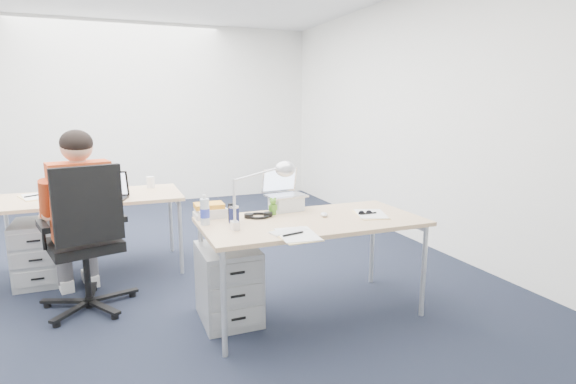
{
  "coord_description": "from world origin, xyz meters",
  "views": [
    {
      "loc": [
        -0.24,
        -3.96,
        1.55
      ],
      "look_at": [
        1.1,
        -0.61,
        0.85
      ],
      "focal_mm": 28.0,
      "sensor_mm": 36.0,
      "label": 1
    }
  ],
  "objects_px": {
    "drawer_pedestal_near": "(228,283)",
    "wireless_keyboard": "(290,231)",
    "office_chair": "(88,269)",
    "computer_mouse": "(324,215)",
    "seated_person": "(79,218)",
    "headphones": "(258,215)",
    "desk_lamp": "(254,194)",
    "silver_laptop": "(286,190)",
    "bear_figurine": "(273,206)",
    "can_koozie": "(234,214)",
    "desk_near": "(312,226)",
    "book_stack": "(210,210)",
    "desk_far": "(90,201)",
    "sunglasses": "(365,214)",
    "cordless_phone": "(231,213)",
    "water_bottle": "(205,210)",
    "drawer_pedestal_far": "(40,252)",
    "dark_laptop": "(103,186)",
    "far_cup": "(151,182)"
  },
  "relations": [
    {
      "from": "headphones",
      "to": "bear_figurine",
      "type": "relative_size",
      "value": 1.6
    },
    {
      "from": "computer_mouse",
      "to": "sunglasses",
      "type": "relative_size",
      "value": 0.78
    },
    {
      "from": "bear_figurine",
      "to": "sunglasses",
      "type": "distance_m",
      "value": 0.7
    },
    {
      "from": "desk_near",
      "to": "headphones",
      "type": "xyz_separation_m",
      "value": [
        -0.34,
        0.21,
        0.06
      ]
    },
    {
      "from": "office_chair",
      "to": "drawer_pedestal_near",
      "type": "xyz_separation_m",
      "value": [
        0.95,
        -0.55,
        -0.05
      ]
    },
    {
      "from": "seated_person",
      "to": "far_cup",
      "type": "distance_m",
      "value": 1.09
    },
    {
      "from": "desk_near",
      "to": "cordless_phone",
      "type": "relative_size",
      "value": 11.96
    },
    {
      "from": "office_chair",
      "to": "water_bottle",
      "type": "xyz_separation_m",
      "value": [
        0.8,
        -0.54,
        0.51
      ]
    },
    {
      "from": "drawer_pedestal_near",
      "to": "sunglasses",
      "type": "xyz_separation_m",
      "value": [
        1.03,
        -0.17,
        0.47
      ]
    },
    {
      "from": "wireless_keyboard",
      "to": "desk_lamp",
      "type": "height_order",
      "value": "desk_lamp"
    },
    {
      "from": "silver_laptop",
      "to": "book_stack",
      "type": "bearing_deg",
      "value": 174.99
    },
    {
      "from": "sunglasses",
      "to": "seated_person",
      "type": "bearing_deg",
      "value": 164.51
    },
    {
      "from": "desk_near",
      "to": "drawer_pedestal_far",
      "type": "distance_m",
      "value": 2.48
    },
    {
      "from": "headphones",
      "to": "seated_person",
      "type": "bearing_deg",
      "value": 157.05
    },
    {
      "from": "book_stack",
      "to": "cordless_phone",
      "type": "height_order",
      "value": "cordless_phone"
    },
    {
      "from": "headphones",
      "to": "desk_lamp",
      "type": "bearing_deg",
      "value": -107.86
    },
    {
      "from": "water_bottle",
      "to": "desk_lamp",
      "type": "relative_size",
      "value": 0.45
    },
    {
      "from": "book_stack",
      "to": "drawer_pedestal_far",
      "type": "bearing_deg",
      "value": 139.7
    },
    {
      "from": "dark_laptop",
      "to": "far_cup",
      "type": "bearing_deg",
      "value": 66.22
    },
    {
      "from": "far_cup",
      "to": "office_chair",
      "type": "bearing_deg",
      "value": -118.45
    },
    {
      "from": "seated_person",
      "to": "headphones",
      "type": "height_order",
      "value": "seated_person"
    },
    {
      "from": "silver_laptop",
      "to": "can_koozie",
      "type": "xyz_separation_m",
      "value": [
        -0.49,
        -0.23,
        -0.1
      ]
    },
    {
      "from": "drawer_pedestal_far",
      "to": "computer_mouse",
      "type": "height_order",
      "value": "computer_mouse"
    },
    {
      "from": "computer_mouse",
      "to": "headphones",
      "type": "distance_m",
      "value": 0.49
    },
    {
      "from": "drawer_pedestal_near",
      "to": "bear_figurine",
      "type": "xyz_separation_m",
      "value": [
        0.39,
        0.11,
        0.52
      ]
    },
    {
      "from": "book_stack",
      "to": "desk_lamp",
      "type": "distance_m",
      "value": 0.49
    },
    {
      "from": "office_chair",
      "to": "dark_laptop",
      "type": "xyz_separation_m",
      "value": [
        0.15,
        0.58,
        0.54
      ]
    },
    {
      "from": "headphones",
      "to": "sunglasses",
      "type": "distance_m",
      "value": 0.81
    },
    {
      "from": "wireless_keyboard",
      "to": "far_cup",
      "type": "bearing_deg",
      "value": 97.36
    },
    {
      "from": "office_chair",
      "to": "seated_person",
      "type": "distance_m",
      "value": 0.41
    },
    {
      "from": "drawer_pedestal_near",
      "to": "wireless_keyboard",
      "type": "distance_m",
      "value": 0.68
    },
    {
      "from": "drawer_pedestal_near",
      "to": "silver_laptop",
      "type": "distance_m",
      "value": 0.84
    },
    {
      "from": "water_bottle",
      "to": "desk_lamp",
      "type": "distance_m",
      "value": 0.38
    },
    {
      "from": "silver_laptop",
      "to": "desk_lamp",
      "type": "distance_m",
      "value": 0.56
    },
    {
      "from": "desk_near",
      "to": "sunglasses",
      "type": "bearing_deg",
      "value": -4.76
    },
    {
      "from": "office_chair",
      "to": "computer_mouse",
      "type": "relative_size",
      "value": 13.27
    },
    {
      "from": "silver_laptop",
      "to": "bear_figurine",
      "type": "distance_m",
      "value": 0.21
    },
    {
      "from": "seated_person",
      "to": "headphones",
      "type": "xyz_separation_m",
      "value": [
        1.25,
        -0.67,
        0.06
      ]
    },
    {
      "from": "desk_far",
      "to": "sunglasses",
      "type": "height_order",
      "value": "sunglasses"
    },
    {
      "from": "desk_near",
      "to": "headphones",
      "type": "distance_m",
      "value": 0.4
    },
    {
      "from": "can_koozie",
      "to": "cordless_phone",
      "type": "xyz_separation_m",
      "value": [
        -0.01,
        0.04,
        0.01
      ]
    },
    {
      "from": "cordless_phone",
      "to": "dark_laptop",
      "type": "relative_size",
      "value": 0.38
    },
    {
      "from": "drawer_pedestal_near",
      "to": "office_chair",
      "type": "bearing_deg",
      "value": 149.84
    },
    {
      "from": "book_stack",
      "to": "desk_far",
      "type": "bearing_deg",
      "value": 126.01
    },
    {
      "from": "can_koozie",
      "to": "dark_laptop",
      "type": "xyz_separation_m",
      "value": [
        -0.86,
        1.16,
        0.07
      ]
    },
    {
      "from": "computer_mouse",
      "to": "book_stack",
      "type": "height_order",
      "value": "book_stack"
    },
    {
      "from": "desk_far",
      "to": "far_cup",
      "type": "height_order",
      "value": "far_cup"
    },
    {
      "from": "wireless_keyboard",
      "to": "can_koozie",
      "type": "bearing_deg",
      "value": 114.88
    },
    {
      "from": "drawer_pedestal_far",
      "to": "wireless_keyboard",
      "type": "height_order",
      "value": "wireless_keyboard"
    },
    {
      "from": "desk_near",
      "to": "drawer_pedestal_near",
      "type": "bearing_deg",
      "value": 167.29
    }
  ]
}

